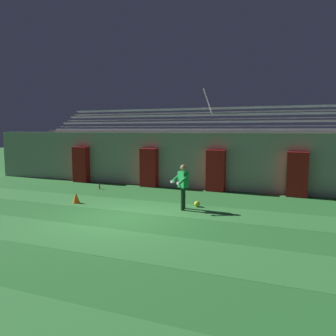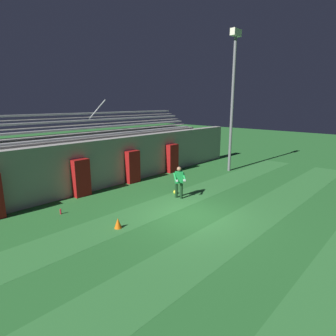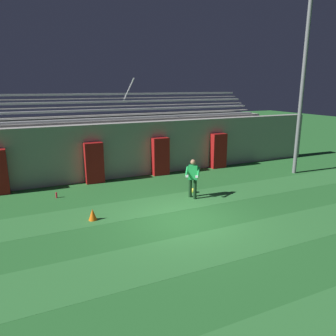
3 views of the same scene
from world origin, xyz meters
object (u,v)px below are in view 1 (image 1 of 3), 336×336
Objects in this scene: padding_pillar_gate_left at (149,168)px; goalkeeper at (183,184)px; padding_pillar_gate_right at (216,171)px; padding_pillar_far_left at (81,165)px; traffic_cone at (76,198)px; soccer_ball at (197,204)px; water_bottle at (100,187)px; padding_pillar_far_right at (297,174)px.

padding_pillar_gate_left is 5.15m from goalkeeper.
padding_pillar_gate_left is at bearing 180.00° from padding_pillar_gate_right.
traffic_cone is (3.08, -4.58, -0.78)m from padding_pillar_far_left.
water_bottle is (-5.59, 1.87, 0.01)m from soccer_ball.
padding_pillar_far_left is at bearing 156.30° from soccer_ball.
padding_pillar_far_right is at bearing 45.60° from goalkeeper.
water_bottle is (2.21, -1.56, -0.87)m from padding_pillar_far_left.
padding_pillar_gate_left is 1.00× the size of padding_pillar_far_right.
padding_pillar_gate_left is 4.21m from padding_pillar_far_left.
padding_pillar_gate_right is 1.00× the size of padding_pillar_far_right.
padding_pillar_far_left is 1.00× the size of padding_pillar_far_right.
goalkeeper is at bearing -94.25° from padding_pillar_gate_right.
traffic_cone is (-4.34, -0.56, -0.74)m from goalkeeper.
goalkeeper reaches higher than soccer_ball.
padding_pillar_far_right is 5.63m from goalkeeper.
padding_pillar_gate_right is 6.57m from traffic_cone.
water_bottle is (-5.51, -1.56, -0.87)m from padding_pillar_gate_right.
padding_pillar_gate_right is 7.72m from padding_pillar_far_left.
traffic_cone is at bearing -166.31° from soccer_ball.
padding_pillar_far_left is at bearing 144.85° from water_bottle.
traffic_cone is at bearing -135.39° from padding_pillar_gate_right.
goalkeeper is 1.10m from soccer_ball.
soccer_ball is at bearing -18.48° from water_bottle.
soccer_ball is (7.81, -3.43, -0.88)m from padding_pillar_far_left.
soccer_ball is at bearing -88.60° from padding_pillar_gate_right.
goalkeeper is (3.21, -4.02, -0.04)m from padding_pillar_gate_left.
padding_pillar_gate_right reaches higher than goalkeeper.
padding_pillar_far_right is 1.19× the size of goalkeeper.
soccer_ball is at bearing 57.14° from goalkeeper.
padding_pillar_far_left reaches higher than goalkeeper.
soccer_ball is 4.86m from traffic_cone.
water_bottle is at bearing -170.33° from padding_pillar_far_right.
padding_pillar_far_right is at bearing 0.00° from padding_pillar_gate_left.
padding_pillar_gate_right is 1.00× the size of padding_pillar_far_left.
soccer_ball is at bearing -43.62° from padding_pillar_gate_left.
padding_pillar_gate_right is at bearing 91.40° from soccer_ball.
padding_pillar_gate_left and padding_pillar_far_right have the same top height.
goalkeeper is 3.98× the size of traffic_cone.
soccer_ball is 0.52× the size of traffic_cone.
water_bottle is at bearing -35.15° from padding_pillar_far_left.
goalkeeper is at bearing -25.28° from water_bottle.
padding_pillar_far_right is 9.00× the size of soccer_ball.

